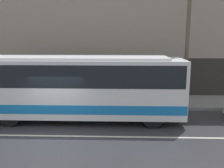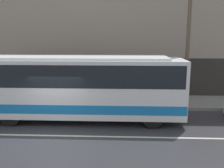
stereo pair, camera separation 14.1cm
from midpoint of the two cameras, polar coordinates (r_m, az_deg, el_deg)
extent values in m
plane|color=#333338|center=(11.65, -13.37, -11.41)|extent=(60.00, 60.00, 0.00)
cube|color=gray|center=(16.76, -8.22, -3.85)|extent=(60.00, 3.14, 0.18)
cube|color=gray|center=(18.00, -7.77, 18.07)|extent=(60.00, 0.30, 13.17)
cube|color=#2D2B28|center=(17.97, -7.42, 1.49)|extent=(60.00, 0.06, 2.80)
cube|color=beige|center=(11.65, -13.37, -11.39)|extent=(54.00, 0.14, 0.01)
cube|color=white|center=(13.04, -7.94, -0.54)|extent=(10.97, 2.48, 2.87)
cube|color=#1972BF|center=(13.25, -7.84, -4.28)|extent=(10.92, 2.51, 0.45)
cube|color=black|center=(12.92, -8.03, 2.53)|extent=(10.64, 2.50, 1.09)
cube|color=orange|center=(13.00, 16.26, 4.62)|extent=(0.12, 1.86, 0.28)
cube|color=white|center=(12.82, -8.12, 6.00)|extent=(9.32, 2.11, 0.12)
cylinder|color=black|center=(12.21, 9.66, -7.59)|extent=(1.03, 0.28, 1.03)
cylinder|color=black|center=(14.27, 8.61, -4.78)|extent=(1.03, 0.28, 1.03)
cylinder|color=black|center=(13.29, -21.94, -6.70)|extent=(1.03, 0.28, 1.03)
cylinder|color=black|center=(15.20, -18.61, -4.25)|extent=(1.03, 0.28, 1.03)
cylinder|color=brown|center=(15.26, 17.22, 9.39)|extent=(0.22, 0.22, 7.76)
camera|label=1|loc=(0.07, -89.68, 0.06)|focal=40.00mm
camera|label=2|loc=(0.07, 90.32, -0.06)|focal=40.00mm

